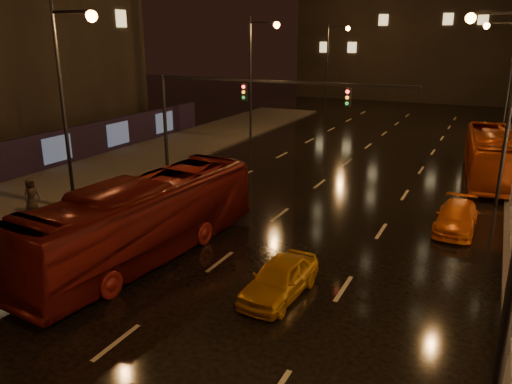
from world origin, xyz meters
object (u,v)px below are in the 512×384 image
(bus_red, at_px, (143,219))
(taxi_far, at_px, (456,217))
(bus_curb, at_px, (490,155))
(taxi_near, at_px, (279,278))
(pedestrian_c, at_px, (31,195))

(bus_red, height_order, taxi_far, bus_red)
(taxi_far, bearing_deg, bus_curb, 85.37)
(bus_curb, bearing_deg, taxi_far, -100.94)
(bus_red, bearing_deg, taxi_near, -0.36)
(bus_curb, distance_m, taxi_near, 20.02)
(bus_red, bearing_deg, taxi_far, 42.99)
(bus_red, height_order, bus_curb, bus_red)
(bus_red, xyz_separation_m, taxi_near, (6.04, -0.53, -0.96))
(bus_curb, height_order, taxi_near, bus_curb)
(bus_red, height_order, taxi_near, bus_red)
(pedestrian_c, bearing_deg, taxi_far, -62.59)
(bus_curb, xyz_separation_m, taxi_near, (-5.83, -19.13, -0.83))
(taxi_near, distance_m, pedestrian_c, 14.58)
(taxi_near, relative_size, taxi_far, 0.93)
(taxi_near, height_order, taxi_far, taxi_near)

